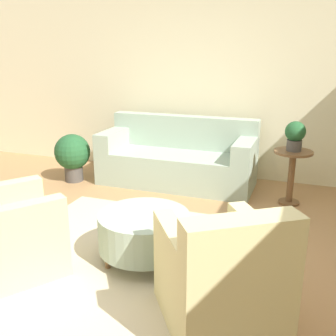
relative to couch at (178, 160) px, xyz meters
name	(u,v)px	position (x,y,z in m)	size (l,w,h in m)	color
ground_plane	(132,261)	(0.31, -2.22, -0.34)	(16.00, 16.00, 0.00)	#AD7F51
wall_back	(212,82)	(0.31, 0.64, 1.06)	(9.58, 0.12, 2.80)	beige
rug	(132,260)	(0.31, -2.22, -0.34)	(2.61, 2.49, 0.01)	beige
couch	(178,160)	(0.00, 0.00, 0.00)	(2.16, 0.87, 0.93)	#9EB29E
armchair_right	(222,280)	(1.26, -2.79, 0.02)	(1.09, 1.12, 0.93)	beige
ottoman_table	(144,231)	(0.41, -2.16, -0.05)	(0.82, 0.82, 0.45)	#9EB29E
side_table	(292,169)	(1.57, -0.27, 0.11)	(0.46, 0.46, 0.68)	brown
potted_plant_on_side_table	(295,135)	(1.57, -0.27, 0.54)	(0.24, 0.24, 0.36)	#4C4742
potted_plant_floor	(73,154)	(-1.46, -0.43, 0.06)	(0.51, 0.51, 0.69)	#4C4742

